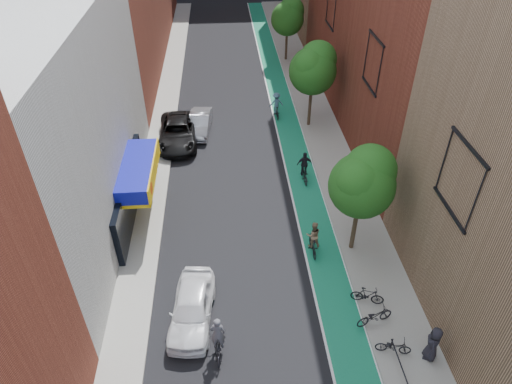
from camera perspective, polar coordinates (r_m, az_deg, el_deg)
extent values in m
cube|color=#136E4B|center=(38.59, 3.68, 9.60)|extent=(2.00, 68.00, 0.01)
cube|color=gray|center=(38.54, -11.40, 8.98)|extent=(2.00, 68.00, 0.15)
cube|color=gray|center=(38.97, 7.38, 9.76)|extent=(3.00, 68.00, 0.15)
cube|color=silver|center=(26.76, -25.85, 6.96)|extent=(8.00, 20.00, 12.00)
cylinder|color=#332619|center=(25.02, 12.21, -4.24)|extent=(0.24, 0.24, 3.30)
sphere|color=#224F15|center=(23.34, 13.07, 0.78)|extent=(3.36, 3.36, 3.36)
sphere|color=#224F15|center=(23.29, 14.07, 2.69)|extent=(2.64, 2.64, 2.64)
sphere|color=#224F15|center=(22.75, 12.71, 1.27)|extent=(2.40, 2.40, 2.40)
cylinder|color=#332619|center=(36.31, 6.75, 10.59)|extent=(0.24, 0.24, 3.47)
sphere|color=#224F15|center=(35.12, 7.09, 14.77)|extent=(3.53, 3.53, 3.53)
sphere|color=#224F15|center=(35.20, 7.76, 16.09)|extent=(2.77, 2.77, 2.77)
sphere|color=#224F15|center=(34.61, 6.74, 15.35)|extent=(2.52, 2.52, 2.52)
cylinder|color=#332619|center=(49.09, 3.81, 17.83)|extent=(0.24, 0.24, 3.19)
sphere|color=#224F15|center=(48.27, 3.95, 20.78)|extent=(3.25, 3.25, 3.25)
sphere|color=#224F15|center=(48.42, 4.44, 21.67)|extent=(2.55, 2.55, 2.55)
sphere|color=#224F15|center=(47.82, 3.64, 21.21)|extent=(2.32, 2.32, 2.32)
imported|color=white|center=(22.05, -8.01, -14.12)|extent=(2.35, 4.84, 1.59)
imported|color=black|center=(34.80, -9.75, 7.35)|extent=(2.88, 6.04, 1.66)
imported|color=gray|center=(36.03, -7.04, 8.54)|extent=(1.99, 4.56, 1.46)
imported|color=black|center=(21.07, -4.71, -18.64)|extent=(0.69, 1.88, 0.98)
imported|color=#54535C|center=(20.48, -4.83, -17.18)|extent=(0.69, 0.46, 1.86)
imported|color=black|center=(25.25, 7.11, -6.54)|extent=(0.54, 1.77, 1.06)
imported|color=#947556|center=(24.89, 7.18, -5.32)|extent=(0.81, 0.64, 1.63)
imported|color=black|center=(30.52, 6.04, 2.28)|extent=(0.70, 1.87, 0.97)
imported|color=black|center=(30.20, 6.10, 3.51)|extent=(1.02, 0.45, 1.72)
imported|color=black|center=(38.02, 2.55, 10.06)|extent=(0.67, 1.78, 1.05)
imported|color=#44687B|center=(37.79, 2.56, 11.07)|extent=(1.19, 0.76, 1.74)
imported|color=black|center=(21.76, 16.80, -17.99)|extent=(1.63, 0.88, 0.81)
imported|color=black|center=(23.15, 13.76, -12.44)|extent=(1.66, 0.94, 0.96)
imported|color=black|center=(22.44, 14.61, -14.77)|extent=(1.93, 1.11, 0.96)
imported|color=black|center=(21.71, 21.26, -17.24)|extent=(0.91, 1.07, 1.86)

